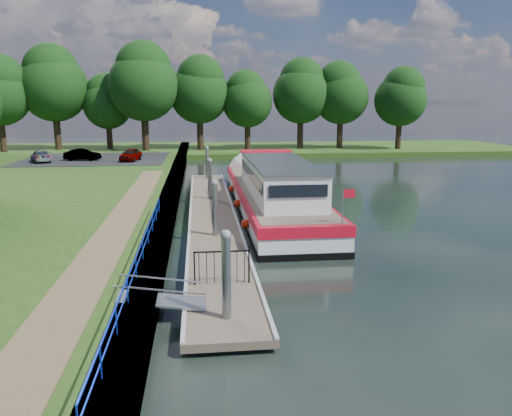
{
  "coord_description": "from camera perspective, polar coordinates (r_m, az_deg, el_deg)",
  "views": [
    {
      "loc": [
        -0.68,
        -13.54,
        6.29
      ],
      "look_at": [
        1.98,
        9.53,
        1.4
      ],
      "focal_mm": 35.0,
      "sensor_mm": 36.0,
      "label": 1
    }
  ],
  "objects": [
    {
      "name": "gangway",
      "position": [
        15.18,
        -10.69,
        -10.23
      ],
      "size": [
        2.58,
        1.0,
        0.92
      ],
      "color": "#A5A8AD",
      "rests_on": "ground"
    },
    {
      "name": "footpath",
      "position": [
        22.53,
        -15.9,
        -2.67
      ],
      "size": [
        1.6,
        40.0,
        0.05
      ],
      "primitive_type": "cube",
      "color": "brown",
      "rests_on": "riverbank"
    },
    {
      "name": "gate_panel",
      "position": [
        16.57,
        -3.93,
        -6.21
      ],
      "size": [
        1.85,
        0.05,
        1.15
      ],
      "color": "black",
      "rests_on": "ground"
    },
    {
      "name": "car_c",
      "position": [
        51.68,
        -23.39,
        5.47
      ],
      "size": [
        2.9,
        4.09,
        1.1
      ],
      "primitive_type": "imported",
      "rotation": [
        0.0,
        0.0,
        3.54
      ],
      "color": "#999999",
      "rests_on": "carpark"
    },
    {
      "name": "barge",
      "position": [
        30.18,
        1.65,
        1.96
      ],
      "size": [
        4.36,
        21.15,
        4.78
      ],
      "color": "black",
      "rests_on": "ground"
    },
    {
      "name": "blue_fence",
      "position": [
        17.39,
        -13.19,
        -5.06
      ],
      "size": [
        0.04,
        18.04,
        0.72
      ],
      "color": "#0C2DBF",
      "rests_on": "riverbank"
    },
    {
      "name": "bank_edge",
      "position": [
        29.2,
        -10.12,
        0.04
      ],
      "size": [
        1.1,
        90.0,
        0.78
      ],
      "primitive_type": "cube",
      "color": "#473D2D",
      "rests_on": "ground"
    },
    {
      "name": "car_b",
      "position": [
        51.54,
        -19.23,
        5.78
      ],
      "size": [
        3.5,
        1.61,
        1.11
      ],
      "primitive_type": "imported",
      "rotation": [
        0.0,
        0.0,
        1.44
      ],
      "color": "#999999",
      "rests_on": "carpark"
    },
    {
      "name": "far_bank",
      "position": [
        67.02,
        4.37,
        6.73
      ],
      "size": [
        60.0,
        18.0,
        0.6
      ],
      "primitive_type": "cube",
      "color": "#224212",
      "rests_on": "ground"
    },
    {
      "name": "ground",
      "position": [
        14.94,
        -3.45,
        -13.02
      ],
      "size": [
        160.0,
        160.0,
        0.0
      ],
      "primitive_type": "plane",
      "color": "black",
      "rests_on": "ground"
    },
    {
      "name": "carpark",
      "position": [
        52.84,
        -17.9,
        5.36
      ],
      "size": [
        14.0,
        12.0,
        0.06
      ],
      "primitive_type": "cube",
      "color": "black",
      "rests_on": "riverbank"
    },
    {
      "name": "mooring_piles",
      "position": [
        27.01,
        -5.03,
        1.15
      ],
      "size": [
        0.3,
        27.3,
        3.55
      ],
      "color": "gray",
      "rests_on": "ground"
    },
    {
      "name": "car_a",
      "position": [
        49.88,
        -14.13,
        5.94
      ],
      "size": [
        2.06,
        3.71,
        1.19
      ],
      "primitive_type": "imported",
      "rotation": [
        0.0,
        0.0,
        -0.19
      ],
      "color": "#999999",
      "rests_on": "carpark"
    },
    {
      "name": "pontoon",
      "position": [
        27.24,
        -4.99,
        -1.11
      ],
      "size": [
        2.5,
        30.0,
        0.56
      ],
      "color": "brown",
      "rests_on": "ground"
    },
    {
      "name": "horizon_trees",
      "position": [
        62.25,
        -7.65,
        13.31
      ],
      "size": [
        54.38,
        10.03,
        12.87
      ],
      "color": "#332316",
      "rests_on": "ground"
    }
  ]
}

